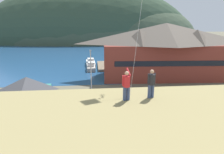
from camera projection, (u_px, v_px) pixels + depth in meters
The scene contains 21 objects.
ground_plane at pixel (130, 133), 21.08m from camera, with size 600.00×600.00×0.00m, color #66604C.
parking_lot_pad at pixel (123, 113), 25.87m from camera, with size 40.00×20.00×0.10m, color slate.
bay_water at pixel (103, 54), 78.65m from camera, with size 360.00×84.00×0.03m, color navy.
far_hill_west_ridge at pixel (90, 42), 133.85m from camera, with size 147.91×58.94×76.24m, color #334733.
far_hill_east_peak at pixel (92, 42), 129.84m from camera, with size 139.49×51.14×51.66m, color #3D4C38.
far_hill_center_saddle at pixel (130, 41), 138.98m from camera, with size 96.96×63.65×54.85m, color #3D4C38.
harbor_lodge at pixel (165, 49), 41.97m from camera, with size 29.19×12.50×12.03m.
storage_shed_near_lot at pixel (28, 95), 24.98m from camera, with size 6.13×6.17×5.20m.
wharf_dock at pixel (103, 66), 53.81m from camera, with size 3.20×11.72×0.70m.
moored_boat_wharfside at pixel (91, 67), 50.73m from camera, with size 2.30×6.80×2.16m.
moored_boat_outer_mooring at pixel (116, 65), 52.66m from camera, with size 2.64×6.99×2.16m.
moored_boat_inner_slip at pixel (91, 63), 56.39m from camera, with size 2.98×8.08×2.16m.
parked_car_lone_by_shed at pixel (90, 102), 26.91m from camera, with size 4.27×2.20×1.82m.
parked_car_front_row_red at pixel (167, 102), 26.98m from camera, with size 4.34×2.33×1.82m.
parked_car_front_row_silver at pixel (177, 117), 22.54m from camera, with size 4.28×2.22×1.82m.
parked_car_mid_row_near at pixel (0, 131), 19.53m from camera, with size 4.31×2.28×1.82m.
parked_car_front_row_end at pixel (107, 119), 22.00m from camera, with size 4.26×2.18×1.82m.
parked_car_mid_row_center at pixel (51, 127), 20.31m from camera, with size 4.30×2.24×1.82m.
parking_light_pole at pixel (91, 72), 29.61m from camera, with size 0.24×0.78×7.81m.
person_kite_flyer at pixel (127, 85), 10.92m from camera, with size 0.52×0.70×1.86m.
person_companion at pixel (151, 83), 11.30m from camera, with size 0.53×0.40×1.74m.
Camera 1 is at (-3.73, -18.38, 11.67)m, focal length 30.43 mm.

